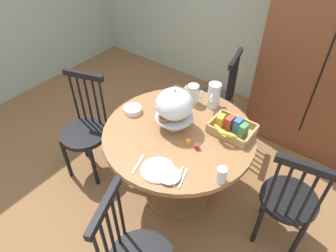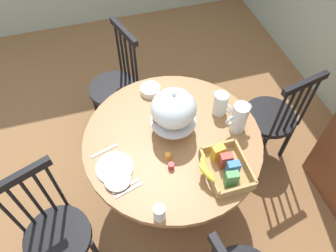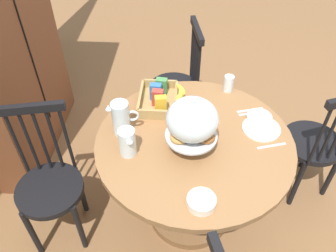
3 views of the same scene
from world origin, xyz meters
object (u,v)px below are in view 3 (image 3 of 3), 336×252
dining_table (193,166)px  cereal_basket (161,97)px  windsor_chair_facing_door (314,145)px  china_plate_large (261,128)px  milk_pitcher (121,120)px  china_plate_small (259,117)px  cereal_bowl (201,202)px  windsor_chair_near_window (50,186)px  orange_juice_pitcher (127,143)px  windsor_chair_far_side (177,88)px  pastry_stand_with_dome (192,121)px  drinking_glass (229,83)px

dining_table → cereal_basket: 0.47m
windsor_chair_facing_door → china_plate_large: windsor_chair_facing_door is taller
milk_pitcher → china_plate_small: size_ratio=1.41×
cereal_bowl → milk_pitcher: bearing=44.0°
windsor_chair_near_window → cereal_basket: windsor_chair_near_window is taller
cereal_bowl → orange_juice_pitcher: bearing=51.9°
windsor_chair_far_side → pastry_stand_with_dome: 1.04m
pastry_stand_with_dome → orange_juice_pitcher: size_ratio=2.06×
china_plate_small → cereal_bowl: (-0.63, 0.35, 0.01)m
cereal_bowl → drinking_glass: 0.91m
windsor_chair_near_window → orange_juice_pitcher: (0.04, -0.49, 0.36)m
windsor_chair_far_side → china_plate_large: 0.95m
windsor_chair_near_window → pastry_stand_with_dome: bearing=-83.2°
china_plate_large → cereal_basket: bearing=71.6°
cereal_basket → drinking_glass: bearing=-69.4°
dining_table → drinking_glass: 0.59m
pastry_stand_with_dome → china_plate_small: (0.26, -0.41, -0.18)m
china_plate_large → drinking_glass: drinking_glass is taller
milk_pitcher → windsor_chair_facing_door: bearing=-78.6°
china_plate_large → pastry_stand_with_dome: bearing=112.9°
pastry_stand_with_dome → cereal_bowl: (-0.36, -0.06, -0.18)m
windsor_chair_near_window → orange_juice_pitcher: windsor_chair_near_window is taller
cereal_basket → windsor_chair_far_side: bearing=-8.6°
windsor_chair_facing_door → cereal_bowl: bearing=132.4°
windsor_chair_facing_door → orange_juice_pitcher: size_ratio=5.84×
milk_pitcher → drinking_glass: bearing=-55.5°
china_plate_small → cereal_bowl: 0.72m
windsor_chair_near_window → milk_pitcher: bearing=-65.4°
milk_pitcher → pastry_stand_with_dome: bearing=-104.4°
windsor_chair_far_side → cereal_bowl: size_ratio=6.96×
windsor_chair_far_side → drinking_glass: bearing=-137.7°
milk_pitcher → drinking_glass: size_ratio=1.92×
dining_table → windsor_chair_near_window: windsor_chair_near_window is taller
windsor_chair_near_window → cereal_bowl: (-0.27, -0.88, 0.31)m
windsor_chair_near_window → cereal_bowl: bearing=-106.8°
windsor_chair_near_window → cereal_bowl: windsor_chair_near_window is taller
orange_juice_pitcher → milk_pitcher: milk_pitcher is taller
china_plate_small → cereal_basket: bearing=79.7°
windsor_chair_facing_door → cereal_basket: bearing=88.6°
orange_juice_pitcher → milk_pitcher: bearing=19.7°
dining_table → china_plate_large: size_ratio=5.10×
dining_table → windsor_chair_facing_door: bearing=-70.6°
china_plate_large → windsor_chair_far_side: bearing=35.0°
dining_table → milk_pitcher: milk_pitcher is taller
dining_table → orange_juice_pitcher: size_ratio=6.72×
cereal_basket → china_plate_small: cereal_basket is taller
pastry_stand_with_dome → dining_table: bearing=-20.4°
windsor_chair_facing_door → windsor_chair_far_side: (0.56, 0.94, 0.00)m
dining_table → pastry_stand_with_dome: pastry_stand_with_dome is taller
orange_juice_pitcher → drinking_glass: size_ratio=1.52×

